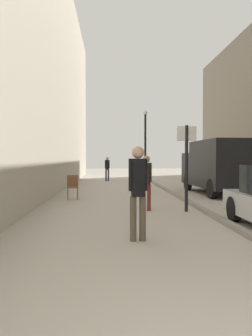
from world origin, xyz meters
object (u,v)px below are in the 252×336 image
(delivery_van, at_px, (219,166))
(cafe_chair_near_window, at_px, (73,185))
(pedestrian_main_foreground, at_px, (107,167))
(lamp_post, at_px, (145,142))
(pedestrian_mid_block, at_px, (146,179))
(pedestrian_far_crossing, at_px, (138,186))
(street_sign_post, at_px, (187,160))

(delivery_van, distance_m, cafe_chair_near_window, 6.62)
(pedestrian_main_foreground, height_order, cafe_chair_near_window, pedestrian_main_foreground)
(cafe_chair_near_window, bearing_deg, lamp_post, -119.69)
(pedestrian_mid_block, bearing_deg, pedestrian_far_crossing, 102.15)
(pedestrian_mid_block, xyz_separation_m, delivery_van, (3.80, 4.63, 0.30))
(street_sign_post, bearing_deg, pedestrian_far_crossing, 60.26)
(delivery_van, height_order, lamp_post, lamp_post)
(pedestrian_mid_block, relative_size, lamp_post, 0.36)
(pedestrian_far_crossing, bearing_deg, street_sign_post, -121.22)
(delivery_van, bearing_deg, pedestrian_mid_block, -131.48)
(pedestrian_far_crossing, relative_size, street_sign_post, 0.71)
(lamp_post, bearing_deg, delivery_van, -70.66)
(pedestrian_mid_block, height_order, lamp_post, lamp_post)
(pedestrian_main_foreground, bearing_deg, street_sign_post, -66.86)
(lamp_post, bearing_deg, street_sign_post, -90.25)
(pedestrian_far_crossing, height_order, street_sign_post, street_sign_post)
(pedestrian_far_crossing, distance_m, cafe_chair_near_window, 7.19)
(lamp_post, height_order, cafe_chair_near_window, lamp_post)
(street_sign_post, distance_m, lamp_post, 12.28)
(pedestrian_far_crossing, distance_m, lamp_post, 15.96)
(delivery_van, relative_size, street_sign_post, 2.01)
(street_sign_post, distance_m, cafe_chair_near_window, 5.14)
(pedestrian_far_crossing, height_order, cafe_chair_near_window, pedestrian_far_crossing)
(pedestrian_main_foreground, relative_size, lamp_post, 0.36)
(delivery_van, distance_m, street_sign_post, 5.59)
(pedestrian_main_foreground, distance_m, cafe_chair_near_window, 10.62)
(pedestrian_main_foreground, distance_m, lamp_post, 3.48)
(pedestrian_far_crossing, bearing_deg, lamp_post, -101.29)
(pedestrian_mid_block, bearing_deg, pedestrian_main_foreground, -63.74)
(pedestrian_mid_block, xyz_separation_m, cafe_chair_near_window, (-2.59, 3.05, -0.43))
(pedestrian_mid_block, distance_m, lamp_post, 12.12)
(lamp_post, bearing_deg, pedestrian_far_crossing, -96.59)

